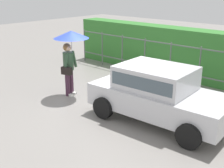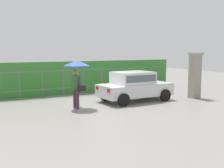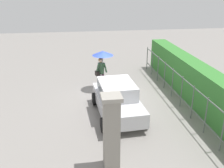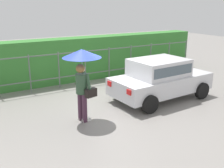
% 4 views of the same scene
% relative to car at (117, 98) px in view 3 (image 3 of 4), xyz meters
% --- Properties ---
extents(ground_plane, '(40.00, 40.00, 0.00)m').
position_rel_car_xyz_m(ground_plane, '(-1.66, 0.23, -0.80)').
color(ground_plane, gray).
extents(car, '(3.82, 2.03, 1.48)m').
position_rel_car_xyz_m(car, '(0.00, 0.00, 0.00)').
color(car, silver).
rests_on(car, ground).
extents(pedestrian, '(1.11, 1.11, 2.12)m').
position_rel_car_xyz_m(pedestrian, '(-3.15, -0.30, 0.85)').
color(pedestrian, '#47283D').
rests_on(pedestrian, ground).
extents(gate_pillar, '(0.60, 0.60, 2.42)m').
position_rel_car_xyz_m(gate_pillar, '(3.33, -0.74, 0.44)').
color(gate_pillar, gray).
rests_on(gate_pillar, ground).
extents(fence_section, '(10.56, 0.05, 1.50)m').
position_rel_car_xyz_m(fence_section, '(-0.94, 3.07, 0.02)').
color(fence_section, '#59605B').
rests_on(fence_section, ground).
extents(hedge_row, '(11.51, 0.90, 1.90)m').
position_rel_car_xyz_m(hedge_row, '(-0.94, 3.95, 0.15)').
color(hedge_row, '#387F33').
rests_on(hedge_row, ground).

